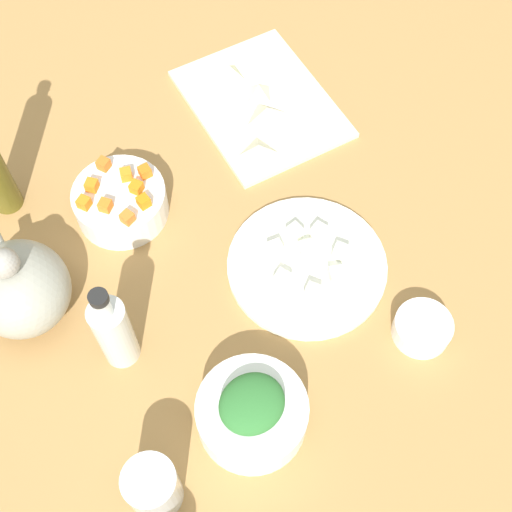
% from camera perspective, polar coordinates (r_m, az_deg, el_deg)
% --- Properties ---
extents(tabletop, '(1.90, 1.90, 0.03)m').
position_cam_1_polar(tabletop, '(1.11, -0.00, -1.65)').
color(tabletop, '#A77B45').
rests_on(tabletop, ground).
extents(cutting_board, '(0.31, 0.24, 0.01)m').
position_cam_1_polar(cutting_board, '(1.29, 0.40, 12.54)').
color(cutting_board, silver).
rests_on(cutting_board, tabletop).
extents(plate_tofu, '(0.25, 0.25, 0.01)m').
position_cam_1_polar(plate_tofu, '(1.09, 4.25, -0.81)').
color(plate_tofu, white).
rests_on(plate_tofu, tabletop).
extents(bowl_greens, '(0.15, 0.15, 0.06)m').
position_cam_1_polar(bowl_greens, '(0.97, -0.33, -13.00)').
color(bowl_greens, white).
rests_on(bowl_greens, tabletop).
extents(bowl_carrots, '(0.15, 0.15, 0.06)m').
position_cam_1_polar(bowl_carrots, '(1.15, -11.16, 4.40)').
color(bowl_carrots, white).
rests_on(bowl_carrots, tabletop).
extents(bowl_small_side, '(0.09, 0.09, 0.03)m').
position_cam_1_polar(bowl_small_side, '(1.06, 13.63, -5.86)').
color(bowl_small_side, white).
rests_on(bowl_small_side, tabletop).
extents(teapot, '(0.17, 0.15, 0.16)m').
position_cam_1_polar(teapot, '(1.07, -19.02, -2.49)').
color(teapot, '#9A998A').
rests_on(teapot, tabletop).
extents(bottle_0, '(0.05, 0.05, 0.19)m').
position_cam_1_polar(bottle_0, '(0.99, -11.73, -6.14)').
color(bottle_0, silver).
rests_on(bottle_0, tabletop).
extents(drinking_glass_0, '(0.07, 0.07, 0.10)m').
position_cam_1_polar(drinking_glass_0, '(0.94, -8.55, -18.46)').
color(drinking_glass_0, white).
rests_on(drinking_glass_0, tabletop).
extents(carrot_cube_0, '(0.03, 0.03, 0.02)m').
position_cam_1_polar(carrot_cube_0, '(1.13, -13.48, 5.73)').
color(carrot_cube_0, orange).
rests_on(carrot_cube_0, bowl_carrots).
extents(carrot_cube_1, '(0.03, 0.03, 0.02)m').
position_cam_1_polar(carrot_cube_1, '(1.11, -12.40, 4.12)').
color(carrot_cube_1, orange).
rests_on(carrot_cube_1, bowl_carrots).
extents(carrot_cube_2, '(0.02, 0.02, 0.02)m').
position_cam_1_polar(carrot_cube_2, '(1.12, -9.90, 5.64)').
color(carrot_cube_2, orange).
rests_on(carrot_cube_2, bowl_carrots).
extents(carrot_cube_3, '(0.02, 0.02, 0.02)m').
position_cam_1_polar(carrot_cube_3, '(1.09, -10.62, 3.16)').
color(carrot_cube_3, orange).
rests_on(carrot_cube_3, bowl_carrots).
extents(carrot_cube_4, '(0.02, 0.02, 0.02)m').
position_cam_1_polar(carrot_cube_4, '(1.12, -14.09, 4.32)').
color(carrot_cube_4, orange).
rests_on(carrot_cube_4, bowl_carrots).
extents(carrot_cube_5, '(0.02, 0.02, 0.02)m').
position_cam_1_polar(carrot_cube_5, '(1.15, -12.54, 7.46)').
color(carrot_cube_5, orange).
rests_on(carrot_cube_5, bowl_carrots).
extents(carrot_cube_6, '(0.02, 0.02, 0.02)m').
position_cam_1_polar(carrot_cube_6, '(1.13, -9.21, 6.93)').
color(carrot_cube_6, orange).
rests_on(carrot_cube_6, bowl_carrots).
extents(carrot_cube_7, '(0.02, 0.02, 0.02)m').
position_cam_1_polar(carrot_cube_7, '(1.13, -10.73, 6.68)').
color(carrot_cube_7, orange).
rests_on(carrot_cube_7, bowl_carrots).
extents(carrot_cube_8, '(0.02, 0.02, 0.02)m').
position_cam_1_polar(carrot_cube_8, '(1.10, -9.31, 4.48)').
color(carrot_cube_8, orange).
rests_on(carrot_cube_8, bowl_carrots).
extents(chopped_greens_mound, '(0.10, 0.10, 0.03)m').
position_cam_1_polar(chopped_greens_mound, '(0.93, -0.35, -12.15)').
color(chopped_greens_mound, '#2F6E31').
rests_on(chopped_greens_mound, bowl_greens).
extents(tofu_cube_0, '(0.03, 0.03, 0.02)m').
position_cam_1_polar(tofu_cube_0, '(1.06, 2.20, -1.90)').
color(tofu_cube_0, white).
rests_on(tofu_cube_0, plate_tofu).
extents(tofu_cube_1, '(0.03, 0.03, 0.02)m').
position_cam_1_polar(tofu_cube_1, '(1.10, 3.22, 1.99)').
color(tofu_cube_1, white).
rests_on(tofu_cube_1, plate_tofu).
extents(tofu_cube_2, '(0.03, 0.03, 0.02)m').
position_cam_1_polar(tofu_cube_2, '(1.07, 6.69, -1.56)').
color(tofu_cube_2, '#FAECCB').
rests_on(tofu_cube_2, plate_tofu).
extents(tofu_cube_3, '(0.03, 0.03, 0.02)m').
position_cam_1_polar(tofu_cube_3, '(1.09, 7.05, 0.34)').
color(tofu_cube_3, silver).
rests_on(tofu_cube_3, plate_tofu).
extents(tofu_cube_4, '(0.03, 0.03, 0.02)m').
position_cam_1_polar(tofu_cube_4, '(1.11, 5.36, 1.90)').
color(tofu_cube_4, white).
rests_on(tofu_cube_4, plate_tofu).
extents(tofu_cube_5, '(0.03, 0.03, 0.02)m').
position_cam_1_polar(tofu_cube_5, '(1.09, 4.15, 0.58)').
color(tofu_cube_5, white).
rests_on(tofu_cube_5, plate_tofu).
extents(tofu_cube_6, '(0.03, 0.03, 0.02)m').
position_cam_1_polar(tofu_cube_6, '(1.05, 4.74, -3.01)').
color(tofu_cube_6, silver).
rests_on(tofu_cube_6, plate_tofu).
extents(tofu_cube_7, '(0.02, 0.02, 0.02)m').
position_cam_1_polar(tofu_cube_7, '(1.09, 1.59, 0.60)').
color(tofu_cube_7, white).
rests_on(tofu_cube_7, plate_tofu).
extents(dumpling_0, '(0.05, 0.05, 0.03)m').
position_cam_1_polar(dumpling_0, '(1.29, 0.22, 13.62)').
color(dumpling_0, beige).
rests_on(dumpling_0, cutting_board).
extents(dumpling_1, '(0.06, 0.06, 0.03)m').
position_cam_1_polar(dumpling_1, '(1.32, -2.25, 15.12)').
color(dumpling_1, beige).
rests_on(dumpling_1, cutting_board).
extents(dumpling_2, '(0.07, 0.06, 0.03)m').
position_cam_1_polar(dumpling_2, '(1.25, 0.95, 11.74)').
color(dumpling_2, beige).
rests_on(dumpling_2, cutting_board).
extents(dumpling_3, '(0.07, 0.07, 0.03)m').
position_cam_1_polar(dumpling_3, '(1.20, 0.23, 8.80)').
color(dumpling_3, beige).
rests_on(dumpling_3, cutting_board).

